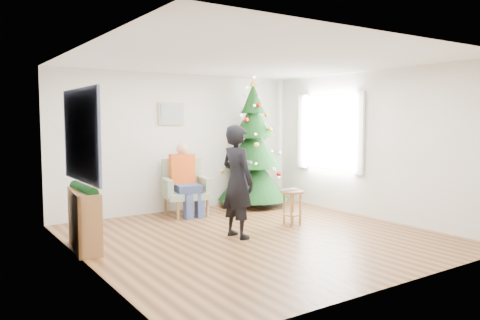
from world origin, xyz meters
TOP-DOWN VIEW (x-y plane):
  - floor at (0.00, 0.00)m, footprint 5.00×5.00m
  - ceiling at (0.00, 0.00)m, footprint 5.00×5.00m
  - wall_back at (0.00, 2.50)m, footprint 5.00×0.00m
  - wall_front at (0.00, -2.50)m, footprint 5.00×0.00m
  - wall_left at (-2.50, 0.00)m, footprint 0.00×5.00m
  - wall_right at (2.50, 0.00)m, footprint 0.00×5.00m
  - window_panel at (2.47, 1.00)m, footprint 0.04×1.30m
  - curtains at (2.44, 1.00)m, footprint 0.05×1.75m
  - christmas_tree at (1.41, 2.08)m, footprint 1.41×1.41m
  - stool at (0.94, 0.30)m, footprint 0.38×0.38m
  - laptop at (0.94, 0.30)m, footprint 0.33×0.23m
  - armchair at (-0.16, 2.01)m, footprint 0.90×0.86m
  - seated_person at (-0.18, 1.95)m, footprint 0.50×0.68m
  - standing_man at (-0.27, 0.12)m, footprint 0.47×0.65m
  - game_controller at (-0.09, 0.09)m, footprint 0.05×0.13m
  - console at (-2.33, 0.73)m, footprint 0.42×1.03m
  - garland at (-2.33, 0.73)m, footprint 0.14×0.90m
  - tapestry at (-2.46, 0.30)m, footprint 0.03×1.50m
  - framed_picture at (-0.20, 2.46)m, footprint 0.52×0.05m

SIDE VIEW (x-z plane):
  - floor at x=0.00m, z-range 0.00..0.00m
  - stool at x=0.94m, z-range 0.01..0.58m
  - armchair at x=-0.16m, z-range -0.13..0.89m
  - console at x=-2.33m, z-range 0.00..0.80m
  - laptop at x=0.94m, z-range 0.57..0.60m
  - seated_person at x=-0.18m, z-range 0.02..1.36m
  - garland at x=-2.33m, z-range 0.75..0.89m
  - standing_man at x=-0.27m, z-range 0.00..1.67m
  - game_controller at x=-0.09m, z-range 1.10..1.13m
  - christmas_tree at x=1.41m, z-range -0.13..2.42m
  - wall_back at x=0.00m, z-range -1.20..3.80m
  - wall_front at x=0.00m, z-range -1.20..3.80m
  - wall_left at x=-2.50m, z-range -1.20..3.80m
  - wall_right at x=2.50m, z-range -1.20..3.80m
  - window_panel at x=2.47m, z-range 0.80..2.20m
  - curtains at x=2.44m, z-range 0.75..2.25m
  - tapestry at x=-2.46m, z-range 0.98..2.12m
  - framed_picture at x=-0.20m, z-range 1.64..2.06m
  - ceiling at x=0.00m, z-range 2.60..2.60m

